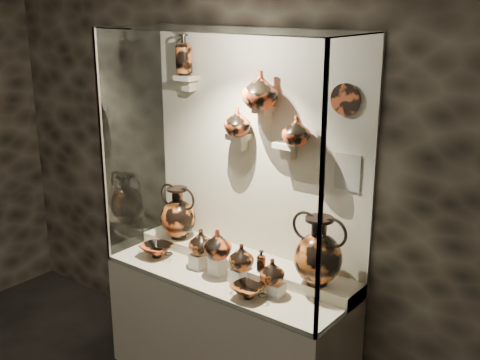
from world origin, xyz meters
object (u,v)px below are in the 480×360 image
(jug_b, at_px, (218,244))
(amphora_right, at_px, (318,251))
(jug_c, at_px, (242,257))
(lekythos_tall, at_px, (184,52))
(jug_a, at_px, (201,242))
(lekythos_small, at_px, (262,260))
(kylix_left, at_px, (157,249))
(ovoid_vase_c, at_px, (296,131))
(amphora_left, at_px, (178,213))
(jug_e, at_px, (273,271))
(ovoid_vase_b, at_px, (260,90))
(kylix_right, at_px, (248,290))
(ovoid_vase_a, at_px, (237,122))

(jug_b, bearing_deg, amphora_right, 34.73)
(jug_c, xyz_separation_m, lekythos_tall, (-0.70, 0.26, 1.22))
(jug_a, height_order, lekythos_small, jug_a)
(kylix_left, height_order, ovoid_vase_c, ovoid_vase_c)
(jug_c, xyz_separation_m, ovoid_vase_c, (0.23, 0.24, 0.80))
(amphora_left, height_order, jug_e, amphora_left)
(lekythos_small, bearing_deg, ovoid_vase_b, 145.25)
(jug_e, relative_size, kylix_right, 0.61)
(lekythos_small, distance_m, ovoid_vase_b, 1.04)
(amphora_right, relative_size, ovoid_vase_b, 1.86)
(amphora_right, xyz_separation_m, ovoid_vase_a, (-0.68, 0.09, 0.69))
(ovoid_vase_a, bearing_deg, jug_e, -34.11)
(lekythos_small, relative_size, ovoid_vase_b, 0.66)
(amphora_right, height_order, jug_b, amphora_right)
(lekythos_tall, relative_size, ovoid_vase_a, 1.70)
(jug_e, xyz_separation_m, lekythos_small, (-0.10, 0.03, 0.04))
(jug_c, bearing_deg, amphora_left, 174.36)
(kylix_left, bearing_deg, lekythos_tall, 77.97)
(jug_a, distance_m, kylix_left, 0.40)
(jug_b, xyz_separation_m, kylix_left, (-0.54, -0.03, -0.17))
(amphora_left, xyz_separation_m, jug_a, (0.37, -0.17, -0.07))
(kylix_right, xyz_separation_m, ovoid_vase_c, (0.07, 0.38, 0.93))
(jug_b, xyz_separation_m, lekythos_tall, (-0.52, 0.29, 1.17))
(kylix_left, bearing_deg, lekythos_small, -6.08)
(kylix_left, bearing_deg, jug_c, -5.42)
(amphora_right, relative_size, jug_a, 2.48)
(lekythos_tall, bearing_deg, lekythos_small, 4.34)
(kylix_left, relative_size, ovoid_vase_c, 1.53)
(jug_c, height_order, ovoid_vase_a, ovoid_vase_a)
(jug_c, bearing_deg, jug_b, -162.76)
(jug_e, bearing_deg, jug_a, 159.93)
(amphora_right, bearing_deg, ovoid_vase_c, 137.08)
(jug_e, bearing_deg, jug_b, 162.80)
(amphora_left, relative_size, amphora_right, 0.88)
(jug_a, relative_size, ovoid_vase_b, 0.75)
(lekythos_small, distance_m, ovoid_vase_c, 0.82)
(amphora_left, bearing_deg, jug_b, -13.65)
(jug_a, xyz_separation_m, kylix_right, (0.50, -0.14, -0.14))
(kylix_left, bearing_deg, ovoid_vase_a, 21.22)
(jug_a, distance_m, jug_b, 0.17)
(amphora_right, height_order, ovoid_vase_b, ovoid_vase_b)
(ovoid_vase_b, bearing_deg, amphora_left, 173.25)
(kylix_left, relative_size, kylix_right, 1.08)
(kylix_right, relative_size, ovoid_vase_b, 1.10)
(amphora_left, distance_m, lekythos_small, 0.88)
(jug_c, distance_m, ovoid_vase_c, 0.87)
(amphora_left, distance_m, lekythos_tall, 1.13)
(amphora_left, distance_m, jug_c, 0.74)
(amphora_left, distance_m, jug_a, 0.41)
(jug_b, relative_size, kylix_left, 0.70)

